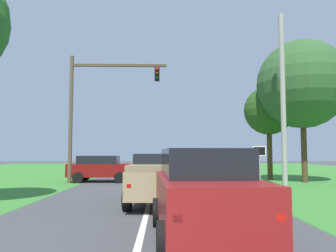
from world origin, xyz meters
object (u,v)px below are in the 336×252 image
object	(u,v)px
oak_tree_right	(302,84)
crossing_suv_far	(101,168)
red_suv_near	(203,191)
utility_pole_right	(283,99)
pickup_truck_lead	(161,178)
traffic_light	(94,100)
keep_moving_sign	(259,162)
extra_tree_1	(269,111)

from	to	relation	value
oak_tree_right	crossing_suv_far	xyz separation A→B (m)	(-13.05, 0.65, -5.42)
red_suv_near	utility_pole_right	bearing A→B (deg)	61.64
red_suv_near	pickup_truck_lead	world-z (taller)	red_suv_near
traffic_light	oak_tree_right	xyz separation A→B (m)	(13.36, 0.24, 1.12)
utility_pole_right	pickup_truck_lead	bearing A→B (deg)	-140.39
red_suv_near	oak_tree_right	bearing A→B (deg)	59.67
keep_moving_sign	utility_pole_right	distance (m)	4.71
keep_moving_sign	crossing_suv_far	distance (m)	10.87
traffic_light	crossing_suv_far	distance (m)	4.40
traffic_light	extra_tree_1	xyz separation A→B (m)	(11.82, 2.36, -0.35)
red_suv_near	keep_moving_sign	distance (m)	8.44
keep_moving_sign	extra_tree_1	size ratio (longest dim) A/B	0.35
oak_tree_right	utility_pole_right	bearing A→B (deg)	-125.57
pickup_truck_lead	keep_moving_sign	world-z (taller)	keep_moving_sign
traffic_light	crossing_suv_far	world-z (taller)	traffic_light
pickup_truck_lead	oak_tree_right	xyz separation A→B (m)	(9.10, 9.00, 5.34)
pickup_truck_lead	keep_moving_sign	size ratio (longest dim) A/B	2.13
red_suv_near	utility_pole_right	xyz separation A→B (m)	(5.59, 10.35, 3.71)
pickup_truck_lead	oak_tree_right	world-z (taller)	oak_tree_right
pickup_truck_lead	utility_pole_right	distance (m)	9.28
pickup_truck_lead	keep_moving_sign	distance (m)	5.23
pickup_truck_lead	extra_tree_1	size ratio (longest dim) A/B	0.75
red_suv_near	utility_pole_right	distance (m)	12.33
traffic_light	oak_tree_right	distance (m)	13.41
keep_moving_sign	crossing_suv_far	world-z (taller)	keep_moving_sign
red_suv_near	pickup_truck_lead	size ratio (longest dim) A/B	0.98
extra_tree_1	keep_moving_sign	bearing A→B (deg)	-110.52
red_suv_near	extra_tree_1	size ratio (longest dim) A/B	0.73
red_suv_near	crossing_suv_far	world-z (taller)	red_suv_near
utility_pole_right	extra_tree_1	size ratio (longest dim) A/B	1.44
pickup_truck_lead	traffic_light	distance (m)	10.61
pickup_truck_lead	oak_tree_right	bearing A→B (deg)	44.68
crossing_suv_far	utility_pole_right	distance (m)	11.95
red_suv_near	extra_tree_1	bearing A→B (deg)	67.61
traffic_light	keep_moving_sign	bearing A→B (deg)	-34.71
pickup_truck_lead	traffic_light	bearing A→B (deg)	115.97
traffic_light	keep_moving_sign	size ratio (longest dim) A/B	3.47
red_suv_near	crossing_suv_far	size ratio (longest dim) A/B	1.14
extra_tree_1	red_suv_near	bearing A→B (deg)	-112.39
red_suv_near	utility_pole_right	size ratio (longest dim) A/B	0.51
pickup_truck_lead	oak_tree_right	distance (m)	13.86
pickup_truck_lead	crossing_suv_far	xyz separation A→B (m)	(-3.95, 9.65, -0.08)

